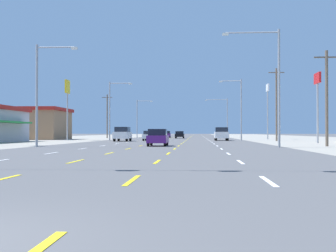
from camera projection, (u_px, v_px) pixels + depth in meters
ground_plane at (175, 140)px, 70.92m from camera, size 572.00×572.00×0.00m
lot_apron_left at (18, 140)px, 72.49m from camera, size 28.00×440.00×0.01m
lane_markings at (183, 137)px, 109.34m from camera, size 10.64×227.60×0.01m
hatchback_center_turn_nearest at (158, 137)px, 41.45m from camera, size 1.72×3.90×1.54m
suv_far_left_near at (123, 134)px, 63.76m from camera, size 1.98×4.90×1.98m
sedan_inner_left_mid at (150, 136)px, 67.44m from camera, size 1.80×4.50×1.46m
suv_far_right_midfar at (221, 134)px, 68.60m from camera, size 1.98×4.90×1.98m
sedan_center_turn_far at (180, 135)px, 93.44m from camera, size 1.80×4.50×1.46m
hatchback_inner_left_farther at (167, 134)px, 104.65m from camera, size 1.72×3.90×1.54m
storefront_left_row_2 at (37, 124)px, 78.87m from camera, size 9.74×11.42×5.40m
pole_sign_left_row_2 at (67, 94)px, 70.12m from camera, size 0.24×2.05×9.24m
pole_sign_right_row_1 at (317, 89)px, 52.78m from camera, size 0.24×2.41×8.09m
pole_sign_right_row_2 at (268, 98)px, 81.42m from camera, size 0.24×2.18×9.80m
streetlight_left_row_0 at (41, 88)px, 38.94m from camera, size 3.59×0.26×8.71m
streetlight_right_row_0 at (273, 78)px, 37.71m from camera, size 4.72×0.26×9.73m
streetlight_left_row_1 at (112, 106)px, 71.34m from camera, size 3.62×0.26×9.12m
streetlight_right_row_1 at (239, 105)px, 70.09m from camera, size 3.46×0.26×9.36m
streetlight_left_row_2 at (139, 116)px, 103.74m from camera, size 3.64×0.26×8.58m
streetlight_right_row_2 at (225, 114)px, 102.51m from camera, size 5.07×0.26×8.80m
utility_pole_right_row_0 at (327, 96)px, 40.64m from camera, size 2.20×0.26×8.50m
utility_pole_right_row_1 at (276, 103)px, 64.70m from camera, size 2.20×0.26×10.28m
utility_pole_left_row_2 at (107, 115)px, 97.79m from camera, size 2.20×0.26×9.27m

